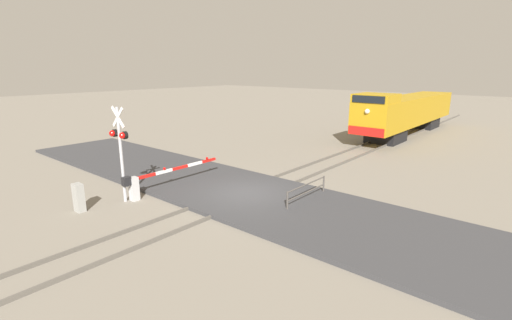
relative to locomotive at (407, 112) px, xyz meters
name	(u,v)px	position (x,y,z in m)	size (l,w,h in m)	color
ground_plane	(246,196)	(0.00, -21.99, -2.10)	(160.00, 160.00, 0.00)	gray
rail_track_left	(236,191)	(-0.72, -21.99, -2.02)	(0.08, 80.00, 0.15)	#59544C
rail_track_right	(258,198)	(0.72, -21.99, -2.02)	(0.08, 80.00, 0.15)	#59544C
road_surface	(246,194)	(0.00, -21.99, -2.01)	(36.00, 6.01, 0.17)	#38383A
locomotive	(407,112)	(0.00, 0.00, 0.00)	(2.91, 18.11, 4.09)	black
crossing_signal	(120,143)	(-3.77, -26.19, 0.65)	(1.18, 0.33, 4.38)	#ADADB2
crossing_gate	(147,181)	(-3.58, -25.07, -1.34)	(0.36, 5.69, 1.22)	silver
utility_cabinet	(79,198)	(-4.16, -28.08, -1.48)	(0.47, 0.34, 1.24)	#999993
guard_railing	(307,190)	(2.73, -20.93, -1.47)	(0.08, 3.09, 0.95)	#4C4742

